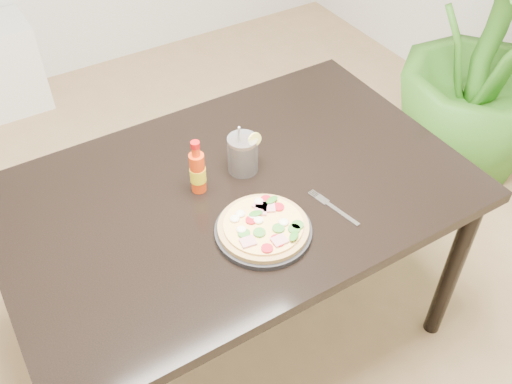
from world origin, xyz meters
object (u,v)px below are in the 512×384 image
dining_table (236,207)px  houseplant (490,48)px  cola_cup (243,155)px  pizza (263,226)px  fork (332,207)px  plate (263,231)px  hot_sauce_bottle (198,171)px

dining_table → houseplant: houseplant is taller
cola_cup → pizza: bearing=-108.6°
fork → plate: bearing=163.8°
houseplant → cola_cup: bearing=-170.9°
plate → cola_cup: bearing=71.3°
fork → houseplant: bearing=10.7°
cola_cup → fork: cola_cup is taller
hot_sauce_bottle → fork: bearing=-42.5°
pizza → hot_sauce_bottle: 0.26m
dining_table → hot_sauce_bottle: (-0.10, 0.05, 0.15)m
dining_table → cola_cup: cola_cup is taller
cola_cup → fork: 0.32m
dining_table → cola_cup: bearing=44.1°
plate → fork: 0.23m
hot_sauce_bottle → plate: bearing=-74.2°
hot_sauce_bottle → cola_cup: bearing=3.7°
fork → houseplant: 1.35m
pizza → fork: size_ratio=1.35×
pizza → cola_cup: cola_cup is taller
cola_cup → dining_table: bearing=-135.9°
plate → houseplant: houseplant is taller
pizza → hot_sauce_bottle: (-0.07, 0.25, 0.04)m
fork → pizza: bearing=163.7°
hot_sauce_bottle → fork: 0.41m
dining_table → plate: 0.22m
hot_sauce_bottle → houseplant: 1.57m
dining_table → pizza: 0.23m
plate → fork: plate is taller
dining_table → fork: size_ratio=7.46×
dining_table → cola_cup: (0.06, 0.06, 0.14)m
dining_table → pizza: pizza is taller
dining_table → houseplant: (1.45, 0.28, -0.01)m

